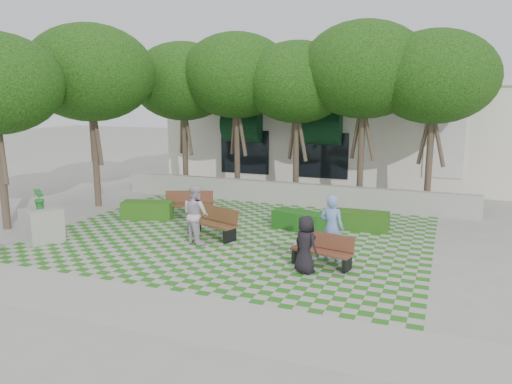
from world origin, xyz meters
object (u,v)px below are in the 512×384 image
at_px(hedge_midright, 299,221).
at_px(planter_back, 42,223).
at_px(person_white, 196,214).
at_px(hedge_west, 148,210).
at_px(person_blue, 332,228).
at_px(bench_mid, 213,223).
at_px(bench_west, 189,204).
at_px(person_dark, 306,244).
at_px(bench_east, 323,251).
at_px(hedge_east, 361,221).

relative_size(hedge_midright, planter_back, 1.05).
height_order(hedge_midright, person_white, person_white).
distance_m(hedge_west, person_blue, 7.69).
bearing_deg(hedge_midright, bench_mid, -141.50).
xyz_separation_m(bench_west, person_dark, (5.69, -4.24, 0.30)).
bearing_deg(planter_back, bench_east, 6.16).
height_order(bench_east, bench_mid, bench_mid).
relative_size(bench_east, hedge_midright, 0.97).
xyz_separation_m(bench_east, planter_back, (-8.67, -0.94, 0.15)).
height_order(hedge_midright, person_dark, person_dark).
bearing_deg(person_white, bench_mid, -77.95).
distance_m(planter_back, person_white, 4.83).
height_order(person_blue, person_dark, person_blue).
height_order(hedge_west, planter_back, planter_back).
bearing_deg(bench_mid, person_blue, 7.53).
height_order(person_dark, person_white, person_white).
height_order(bench_east, person_white, person_white).
bearing_deg(hedge_west, bench_mid, -21.35).
bearing_deg(bench_west, bench_mid, -69.00).
relative_size(bench_mid, bench_west, 1.03).
bearing_deg(hedge_east, bench_east, -95.18).
bearing_deg(person_white, hedge_midright, -107.83).
xyz_separation_m(bench_mid, hedge_east, (4.28, 2.58, -0.15)).
xyz_separation_m(bench_mid, planter_back, (-4.75, -2.34, 0.10)).
height_order(bench_west, hedge_midright, bench_west).
relative_size(planter_back, person_dark, 1.13).
bearing_deg(person_dark, hedge_midright, -42.01).
distance_m(bench_east, hedge_west, 7.72).
xyz_separation_m(bench_east, person_white, (-4.11, 0.62, 0.50)).
height_order(hedge_east, person_white, person_white).
relative_size(person_blue, person_white, 1.01).
bearing_deg(person_white, hedge_east, -117.22).
distance_m(person_blue, person_white, 4.23).
relative_size(hedge_midright, person_dark, 1.18).
height_order(bench_east, person_dark, person_dark).
bearing_deg(bench_mid, hedge_east, 51.26).
bearing_deg(person_dark, bench_east, -83.42).
height_order(hedge_midright, person_blue, person_blue).
relative_size(planter_back, person_blue, 0.92).
relative_size(bench_mid, planter_back, 1.14).
height_order(bench_mid, hedge_east, bench_mid).
height_order(bench_mid, hedge_west, bench_mid).
bearing_deg(hedge_east, person_blue, -93.97).
distance_m(bench_east, person_white, 4.19).
bearing_deg(hedge_east, bench_mid, -148.94).
height_order(bench_mid, planter_back, planter_back).
bearing_deg(hedge_east, person_white, -143.09).
height_order(bench_mid, person_white, person_white).
relative_size(person_blue, person_dark, 1.23).
bearing_deg(bench_east, bench_west, 160.74).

